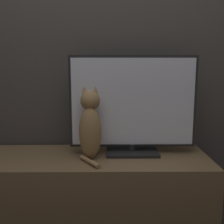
# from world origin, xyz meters

# --- Properties ---
(wall_back) EXTENTS (4.80, 0.05, 2.60)m
(wall_back) POSITION_xyz_m (0.00, 1.22, 1.30)
(wall_back) COLOR #47423D
(wall_back) RESTS_ON ground_plane
(tv_stand) EXTENTS (1.56, 0.54, 0.46)m
(tv_stand) POSITION_xyz_m (0.00, 0.91, 0.23)
(tv_stand) COLOR brown
(tv_stand) RESTS_ON ground_plane
(tv) EXTENTS (0.86, 0.21, 0.67)m
(tv) POSITION_xyz_m (0.27, 0.97, 0.79)
(tv) COLOR black
(tv) RESTS_ON tv_stand
(cat) EXTENTS (0.15, 0.28, 0.47)m
(cat) POSITION_xyz_m (-0.01, 0.88, 0.68)
(cat) COLOR #997547
(cat) RESTS_ON tv_stand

